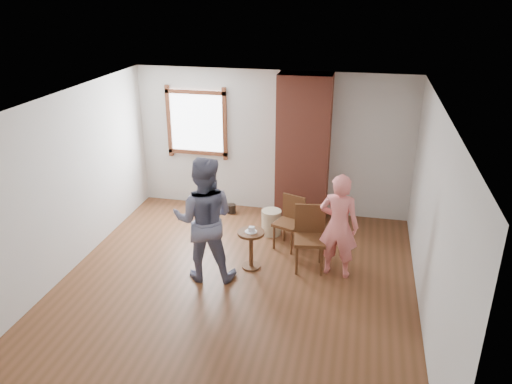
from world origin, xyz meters
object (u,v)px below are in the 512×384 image
dining_chair_left (290,219)px  dining_chair_right (310,234)px  man (204,219)px  person_pink (339,226)px  side_table (251,244)px  stoneware_crock (271,222)px

dining_chair_left → dining_chair_right: dining_chair_right is taller
dining_chair_left → man: (-1.05, -1.16, 0.44)m
person_pink → man: bearing=24.2°
dining_chair_right → man: (-1.42, -0.60, 0.38)m
side_table → person_pink: bearing=4.5°
stoneware_crock → person_pink: bearing=-41.8°
side_table → dining_chair_left: bearing=59.7°
dining_chair_right → side_table: (-0.84, -0.23, -0.14)m
side_table → stoneware_crock: bearing=85.4°
dining_chair_left → side_table: dining_chair_left is taller
dining_chair_left → person_pink: size_ratio=0.54×
side_table → person_pink: (1.26, 0.10, 0.38)m
side_table → man: (-0.59, -0.37, 0.51)m
dining_chair_right → man: size_ratio=0.52×
person_pink → dining_chair_left: bearing=-31.3°
person_pink → dining_chair_right: bearing=-7.9°
stoneware_crock → side_table: size_ratio=0.72×
dining_chair_left → man: bearing=-111.3°
dining_chair_right → man: 1.59m
stoneware_crock → man: man is taller
stoneware_crock → dining_chair_right: size_ratio=0.45×
side_table → man: bearing=-147.9°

